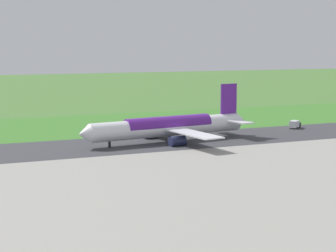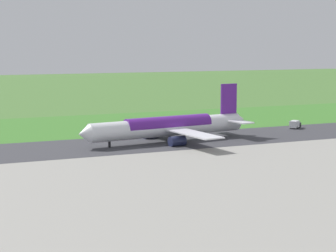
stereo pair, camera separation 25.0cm
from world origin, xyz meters
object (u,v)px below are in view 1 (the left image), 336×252
object	(u,v)px
service_truck_baggage	(295,124)
no_stopping_sign	(158,122)
airliner_main	(169,126)
traffic_cone_orange	(139,125)

from	to	relation	value
service_truck_baggage	no_stopping_sign	distance (m)	45.45
no_stopping_sign	service_truck_baggage	bearing A→B (deg)	149.68
airliner_main	traffic_cone_orange	world-z (taller)	airliner_main
service_truck_baggage	traffic_cone_orange	distance (m)	52.09
service_truck_baggage	airliner_main	bearing A→B (deg)	9.26
airliner_main	service_truck_baggage	world-z (taller)	airliner_main
no_stopping_sign	traffic_cone_orange	xyz separation A→B (m)	(5.30, -4.06, -1.14)
airliner_main	no_stopping_sign	bearing A→B (deg)	-106.62
airliner_main	no_stopping_sign	size ratio (longest dim) A/B	22.88
airliner_main	traffic_cone_orange	size ratio (longest dim) A/B	98.38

